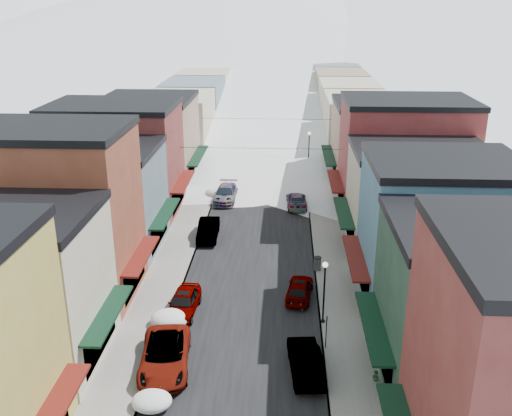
# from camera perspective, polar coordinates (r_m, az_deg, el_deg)

# --- Properties ---
(road) EXTENTS (10.00, 160.00, 0.01)m
(road) POSITION_cam_1_polar(r_m,az_deg,el_deg) (78.61, 1.07, 5.19)
(road) COLOR black
(road) RESTS_ON ground
(sidewalk_left) EXTENTS (3.20, 160.00, 0.15)m
(sidewalk_left) POSITION_cam_1_polar(r_m,az_deg,el_deg) (79.08, -3.74, 5.29)
(sidewalk_left) COLOR gray
(sidewalk_left) RESTS_ON ground
(sidewalk_right) EXTENTS (3.20, 160.00, 0.15)m
(sidewalk_right) POSITION_cam_1_polar(r_m,az_deg,el_deg) (78.66, 5.90, 5.15)
(sidewalk_right) COLOR gray
(sidewalk_right) RESTS_ON ground
(curb_left) EXTENTS (0.10, 160.00, 0.15)m
(curb_left) POSITION_cam_1_polar(r_m,az_deg,el_deg) (78.91, -2.61, 5.28)
(curb_left) COLOR slate
(curb_left) RESTS_ON ground
(curb_right) EXTENTS (0.10, 160.00, 0.15)m
(curb_right) POSITION_cam_1_polar(r_m,az_deg,el_deg) (78.60, 4.76, 5.17)
(curb_right) COLOR slate
(curb_right) RESTS_ON ground
(bldg_l_cream) EXTENTS (11.30, 8.20, 9.50)m
(bldg_l_cream) POSITION_cam_1_polar(r_m,az_deg,el_deg) (35.98, -23.39, -7.33)
(bldg_l_cream) COLOR beige
(bldg_l_cream) RESTS_ON ground
(bldg_l_brick_near) EXTENTS (12.30, 8.20, 12.50)m
(bldg_l_brick_near) POSITION_cam_1_polar(r_m,az_deg,el_deg) (42.24, -19.72, -0.56)
(bldg_l_brick_near) COLOR brown
(bldg_l_brick_near) RESTS_ON ground
(bldg_l_grayblue) EXTENTS (11.30, 9.20, 9.00)m
(bldg_l_grayblue) POSITION_cam_1_polar(r_m,az_deg,el_deg) (50.12, -15.41, 0.99)
(bldg_l_grayblue) COLOR slate
(bldg_l_grayblue) RESTS_ON ground
(bldg_l_brick_far) EXTENTS (13.30, 9.20, 11.00)m
(bldg_l_brick_far) POSITION_cam_1_polar(r_m,az_deg,el_deg) (58.33, -13.79, 4.85)
(bldg_l_brick_far) COLOR maroon
(bldg_l_brick_far) RESTS_ON ground
(bldg_l_tan) EXTENTS (11.30, 11.20, 10.00)m
(bldg_l_tan) POSITION_cam_1_polar(r_m,az_deg,el_deg) (67.55, -10.60, 6.71)
(bldg_l_tan) COLOR #9F7E68
(bldg_l_tan) RESTS_ON ground
(bldg_r_green) EXTENTS (11.30, 9.20, 9.50)m
(bldg_r_green) POSITION_cam_1_polar(r_m,az_deg,el_deg) (33.72, 21.40, -8.93)
(bldg_r_green) COLOR #1D3E2D
(bldg_r_green) RESTS_ON ground
(bldg_r_blue) EXTENTS (11.30, 9.20, 10.50)m
(bldg_r_blue) POSITION_cam_1_polar(r_m,az_deg,el_deg) (41.28, 17.81, -2.30)
(bldg_r_blue) COLOR teal
(bldg_r_blue) RESTS_ON ground
(bldg_r_cream) EXTENTS (12.30, 9.20, 9.00)m
(bldg_r_cream) POSITION_cam_1_polar(r_m,az_deg,el_deg) (49.84, 15.82, 0.85)
(bldg_r_cream) COLOR #BDB898
(bldg_r_cream) RESTS_ON ground
(bldg_r_brick_far) EXTENTS (13.30, 9.20, 11.50)m
(bldg_r_brick_far) POSITION_cam_1_polar(r_m,az_deg,el_deg) (58.00, 14.58, 4.95)
(bldg_r_brick_far) COLOR maroon
(bldg_r_brick_far) RESTS_ON ground
(bldg_r_tan) EXTENTS (11.30, 11.20, 9.50)m
(bldg_r_tan) POSITION_cam_1_polar(r_m,az_deg,el_deg) (67.60, 12.08, 6.40)
(bldg_r_tan) COLOR #91735F
(bldg_r_tan) RESTS_ON ground
(distant_blocks) EXTENTS (34.00, 55.00, 8.00)m
(distant_blocks) POSITION_cam_1_polar(r_m,az_deg,el_deg) (100.26, 1.54, 10.80)
(distant_blocks) COLOR gray
(distant_blocks) RESTS_ON ground
(mountain_ridge) EXTENTS (670.00, 340.00, 34.00)m
(mountain_ridge) POSITION_cam_1_polar(r_m,az_deg,el_deg) (293.94, -1.40, 19.03)
(mountain_ridge) COLOR silver
(mountain_ridge) RESTS_ON ground
(overhead_cables) EXTENTS (16.40, 15.04, 0.04)m
(overhead_cables) POSITION_cam_1_polar(r_m,az_deg,el_deg) (65.00, 0.72, 7.61)
(overhead_cables) COLOR black
(overhead_cables) RESTS_ON ground
(car_white_suv) EXTENTS (3.46, 6.30, 1.67)m
(car_white_suv) POSITION_cam_1_polar(r_m,az_deg,el_deg) (34.69, -9.10, -14.37)
(car_white_suv) COLOR silver
(car_white_suv) RESTS_ON ground
(car_silver_sedan) EXTENTS (2.17, 4.77, 1.59)m
(car_silver_sedan) POSITION_cam_1_polar(r_m,az_deg,el_deg) (39.95, -7.27, -9.33)
(car_silver_sedan) COLOR #ACADB4
(car_silver_sedan) RESTS_ON ground
(car_dark_hatch) EXTENTS (1.89, 5.00, 1.63)m
(car_dark_hatch) POSITION_cam_1_polar(r_m,az_deg,el_deg) (51.59, -4.80, -2.15)
(car_dark_hatch) COLOR black
(car_dark_hatch) RESTS_ON ground
(car_silver_wagon) EXTENTS (2.39, 5.62, 1.62)m
(car_silver_wagon) POSITION_cam_1_polar(r_m,az_deg,el_deg) (60.92, -3.05, 1.44)
(car_silver_wagon) COLOR gray
(car_silver_wagon) RESTS_ON ground
(car_green_sedan) EXTENTS (2.18, 5.04, 1.61)m
(car_green_sedan) POSITION_cam_1_polar(r_m,az_deg,el_deg) (34.09, 4.96, -14.92)
(car_green_sedan) COLOR black
(car_green_sedan) RESTS_ON ground
(car_gray_suv) EXTENTS (2.31, 4.54, 1.48)m
(car_gray_suv) POSITION_cam_1_polar(r_m,az_deg,el_deg) (41.60, 4.38, -8.03)
(car_gray_suv) COLOR gray
(car_gray_suv) RESTS_ON ground
(car_black_sedan) EXTENTS (2.26, 5.10, 1.46)m
(car_black_sedan) POSITION_cam_1_polar(r_m,az_deg,el_deg) (59.27, 4.07, 0.79)
(car_black_sedan) COLOR black
(car_black_sedan) RESTS_ON ground
(car_lane_silver) EXTENTS (2.00, 4.20, 1.38)m
(car_lane_silver) POSITION_cam_1_polar(r_m,az_deg,el_deg) (72.35, 0.39, 4.42)
(car_lane_silver) COLOR #9A9EA2
(car_lane_silver) RESTS_ON ground
(car_lane_white) EXTENTS (2.63, 5.14, 1.39)m
(car_lane_white) POSITION_cam_1_polar(r_m,az_deg,el_deg) (85.62, 2.58, 6.90)
(car_lane_white) COLOR silver
(car_lane_white) RESTS_ON ground
(parking_sign) EXTENTS (0.11, 0.29, 2.20)m
(parking_sign) POSITION_cam_1_polar(r_m,az_deg,el_deg) (35.76, 7.05, -11.95)
(parking_sign) COLOR black
(parking_sign) RESTS_ON sidewalk_right
(trash_can) EXTENTS (0.64, 0.64, 1.09)m
(trash_can) POSITION_cam_1_polar(r_m,az_deg,el_deg) (45.51, 6.15, -5.53)
(trash_can) COLOR #57595C
(trash_can) RESTS_ON sidewalk_right
(streetlamp_near) EXTENTS (0.36, 0.36, 4.39)m
(streetlamp_near) POSITION_cam_1_polar(r_m,az_deg,el_deg) (37.60, 6.85, -7.62)
(streetlamp_near) COLOR black
(streetlamp_near) RESTS_ON sidewalk_right
(streetlamp_far) EXTENTS (0.41, 0.41, 4.90)m
(streetlamp_far) POSITION_cam_1_polar(r_m,az_deg,el_deg) (71.13, 5.32, 6.18)
(streetlamp_far) COLOR black
(streetlamp_far) RESTS_ON sidewalk_right
(planter_far) EXTENTS (0.49, 0.49, 0.62)m
(planter_far) POSITION_cam_1_polar(r_m,az_deg,el_deg) (34.06, 11.87, -16.08)
(planter_far) COLOR #2D622C
(planter_far) RESTS_ON sidewalk_right
(snow_pile_near) EXTENTS (2.14, 2.52, 0.91)m
(snow_pile_near) POSITION_cam_1_polar(r_m,az_deg,el_deg) (32.26, -10.30, -18.38)
(snow_pile_near) COLOR white
(snow_pile_near) RESTS_ON ground
(snow_pile_mid) EXTENTS (2.57, 2.78, 1.09)m
(snow_pile_mid) POSITION_cam_1_polar(r_m,az_deg,el_deg) (38.77, -8.55, -10.86)
(snow_pile_mid) COLOR white
(snow_pile_mid) RESTS_ON ground
(snow_pile_far) EXTENTS (2.55, 2.77, 1.08)m
(snow_pile_far) POSITION_cam_1_polar(r_m,az_deg,el_deg) (62.25, -3.90, 1.55)
(snow_pile_far) COLOR white
(snow_pile_far) RESTS_ON ground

